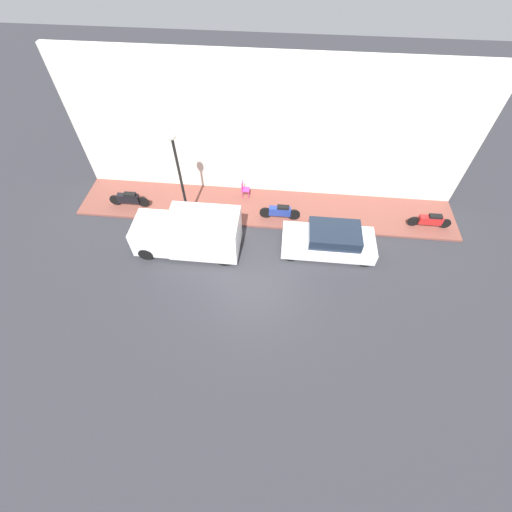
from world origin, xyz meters
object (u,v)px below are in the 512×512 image
object	(u,v)px
motorcycle_red	(431,220)
parked_car	(330,241)
motorcycle_blue	(280,212)
delivery_van	(189,233)
cafe_chair	(244,188)
streetlamp	(177,163)
motorcycle_black	(129,199)

from	to	relation	value
motorcycle_red	parked_car	bearing A→B (deg)	110.84
motorcycle_blue	parked_car	bearing A→B (deg)	-126.40
delivery_van	motorcycle_blue	size ratio (longest dim) A/B	2.36
delivery_van	cafe_chair	size ratio (longest dim) A/B	5.34
delivery_van	streetlamp	distance (m)	3.09
delivery_van	cafe_chair	world-z (taller)	delivery_van
streetlamp	cafe_chair	bearing A→B (deg)	-53.59
motorcycle_black	streetlamp	distance (m)	4.36
motorcycle_blue	motorcycle_red	xyz separation A→B (m)	(0.14, -7.39, -0.03)
streetlamp	cafe_chair	distance (m)	4.31
motorcycle_red	cafe_chair	world-z (taller)	cafe_chair
streetlamp	delivery_van	bearing A→B (deg)	-163.40
parked_car	motorcycle_blue	xyz separation A→B (m)	(1.76, 2.39, -0.07)
motorcycle_blue	motorcycle_red	world-z (taller)	motorcycle_blue
cafe_chair	motorcycle_red	bearing A→B (deg)	-98.36
motorcycle_black	streetlamp	world-z (taller)	streetlamp
parked_car	cafe_chair	bearing A→B (deg)	53.15
delivery_van	streetlamp	bearing A→B (deg)	16.60
parked_car	streetlamp	xyz separation A→B (m)	(1.35, 7.01, 2.79)
parked_car	motorcycle_red	size ratio (longest dim) A/B	2.06
streetlamp	cafe_chair	world-z (taller)	streetlamp
cafe_chair	parked_car	bearing A→B (deg)	-126.85
parked_car	cafe_chair	size ratio (longest dim) A/B	4.72
motorcycle_blue	streetlamp	world-z (taller)	streetlamp
parked_car	streetlamp	bearing A→B (deg)	79.13
cafe_chair	streetlamp	bearing A→B (deg)	126.41
motorcycle_black	streetlamp	bearing A→B (deg)	-100.35
delivery_van	motorcycle_black	xyz separation A→B (m)	(2.45, 3.79, -0.46)
motorcycle_blue	cafe_chair	distance (m)	2.51
motorcycle_blue	motorcycle_red	bearing A→B (deg)	-88.88
parked_car	streetlamp	distance (m)	7.66
delivery_van	streetlamp	world-z (taller)	streetlamp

